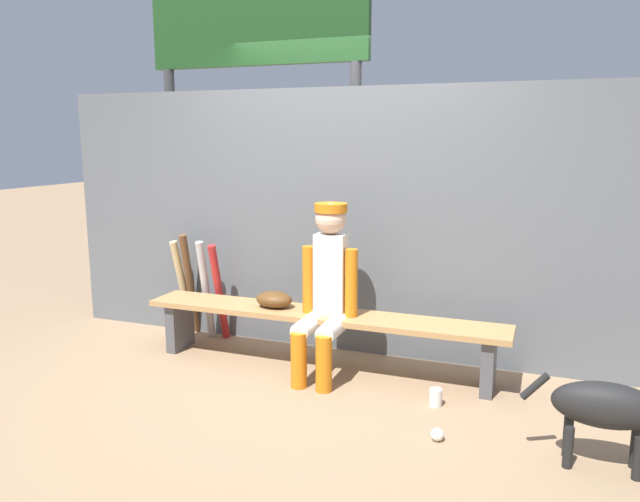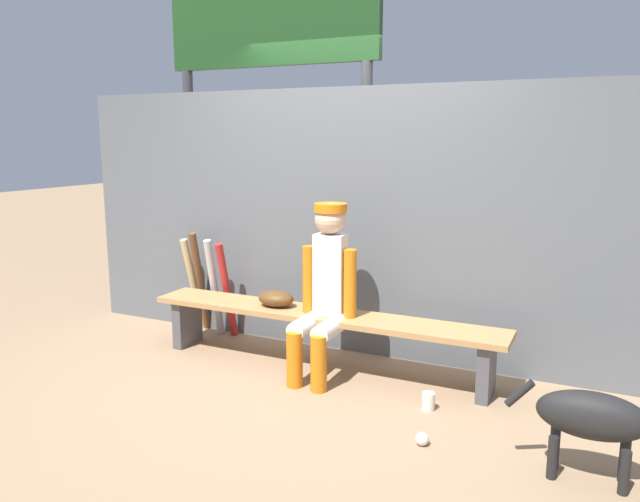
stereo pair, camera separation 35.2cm
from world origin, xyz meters
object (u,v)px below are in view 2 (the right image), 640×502
(scoreboard, at_px, (276,50))
(bat_aluminum_red, at_px, (227,290))
(baseball, at_px, (422,439))
(bat_wood_dark, at_px, (200,282))
(cup_on_ground, at_px, (428,401))
(bat_aluminum_silver, at_px, (214,288))
(cup_on_bench, at_px, (319,302))
(bat_wood_natural, at_px, (194,284))
(baseball_glove, at_px, (276,298))
(dog, at_px, (605,419))
(player_seated, at_px, (324,286))
(dugout_bench, at_px, (320,324))

(scoreboard, bearing_deg, bat_aluminum_red, -89.78)
(baseball, relative_size, scoreboard, 0.02)
(bat_wood_dark, xyz_separation_m, cup_on_ground, (2.21, -0.67, -0.39))
(bat_aluminum_silver, bearing_deg, scoreboard, 82.26)
(cup_on_ground, distance_m, cup_on_bench, 1.11)
(bat_wood_dark, bearing_deg, bat_wood_natural, 172.22)
(baseball_glove, height_order, bat_aluminum_red, bat_aluminum_red)
(baseball_glove, height_order, bat_wood_dark, bat_wood_dark)
(baseball, relative_size, cup_on_bench, 0.67)
(bat_aluminum_red, relative_size, baseball, 11.29)
(cup_on_bench, relative_size, dog, 0.13)
(bat_wood_dark, distance_m, dog, 3.38)
(baseball, bearing_deg, bat_aluminum_silver, 153.32)
(baseball_glove, relative_size, scoreboard, 0.08)
(bat_wood_dark, relative_size, baseball, 12.08)
(bat_wood_dark, bearing_deg, baseball_glove, -19.44)
(bat_aluminum_silver, xyz_separation_m, dog, (3.00, -1.04, -0.09))
(baseball_glove, relative_size, bat_aluminum_red, 0.34)
(player_seated, height_order, cup_on_ground, player_seated)
(baseball_glove, height_order, bat_wood_natural, bat_wood_natural)
(dugout_bench, bearing_deg, cup_on_bench, 120.69)
(dugout_bench, height_order, scoreboard, scoreboard)
(bat_aluminum_red, height_order, bat_wood_natural, bat_aluminum_red)
(baseball_glove, xyz_separation_m, cup_on_bench, (0.33, 0.06, -0.01))
(bat_wood_natural, bearing_deg, cup_on_bench, -11.83)
(bat_wood_natural, height_order, cup_on_bench, bat_wood_natural)
(baseball_glove, xyz_separation_m, bat_aluminum_red, (-0.62, 0.27, -0.07))
(bat_aluminum_silver, distance_m, baseball, 2.39)
(bat_aluminum_red, height_order, baseball, bat_aluminum_red)
(bat_wood_dark, distance_m, cup_on_bench, 1.29)
(baseball_glove, bearing_deg, dog, -18.99)
(dugout_bench, xyz_separation_m, cup_on_bench, (-0.04, 0.06, 0.14))
(bat_aluminum_silver, bearing_deg, cup_on_bench, -10.97)
(dog, bearing_deg, baseball, -178.89)
(bat_wood_dark, xyz_separation_m, bat_wood_natural, (-0.08, 0.01, -0.03))
(bat_aluminum_red, distance_m, bat_aluminum_silver, 0.12)
(bat_aluminum_silver, distance_m, cup_on_bench, 1.10)
(baseball, distance_m, dog, 0.94)
(bat_aluminum_silver, bearing_deg, bat_wood_natural, 164.74)
(baseball, xyz_separation_m, scoreboard, (-1.99, 1.95, 2.40))
(cup_on_bench, bearing_deg, scoreboard, 131.01)
(dugout_bench, height_order, baseball_glove, baseball_glove)
(bat_wood_dark, relative_size, cup_on_bench, 8.12)
(player_seated, xyz_separation_m, scoreboard, (-1.07, 1.26, 1.78))
(dugout_bench, height_order, player_seated, player_seated)
(baseball, height_order, cup_on_ground, cup_on_ground)
(bat_aluminum_red, bearing_deg, player_seated, -19.24)
(baseball_glove, height_order, bat_aluminum_silver, bat_aluminum_silver)
(baseball_glove, bearing_deg, player_seated, -12.85)
(baseball, bearing_deg, dog, 1.11)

